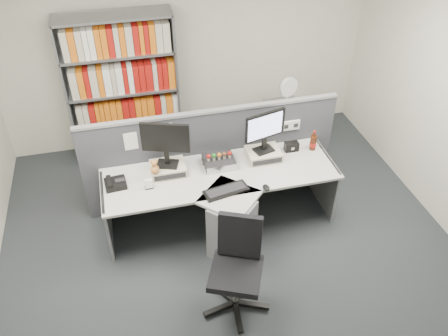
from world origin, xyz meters
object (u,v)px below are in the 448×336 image
object	(u,v)px
keyboard	(226,191)
shelving_unit	(123,93)
desk	(225,204)
desk_fan	(288,89)
monitor_right	(265,129)
office_chair	(237,264)
desk_phone	(115,183)
desk_calendar	(149,184)
cola_bottle	(313,143)
mouse	(266,188)
desktop_pc	(219,161)
monitor_left	(166,141)
speaker	(291,147)
filing_cabinet	(284,130)

from	to	relation	value
keyboard	shelving_unit	size ratio (longest dim) A/B	0.25
desk	shelving_unit	bearing A→B (deg)	115.96
desk	shelving_unit	distance (m)	2.12
desk	desk_fan	bearing A→B (deg)	49.39
monitor_right	office_chair	bearing A→B (deg)	-117.07
desk_phone	desk_fan	bearing A→B (deg)	25.55
desk_phone	office_chair	xyz separation A→B (m)	(1.02, -1.19, -0.22)
desk_calendar	cola_bottle	bearing A→B (deg)	6.93
desk_calendar	cola_bottle	distance (m)	1.97
shelving_unit	office_chair	bearing A→B (deg)	-74.06
desk	desk_calendar	world-z (taller)	desk_calendar
monitor_right	office_chair	distance (m)	1.56
desk	desk_phone	size ratio (longest dim) A/B	10.98
mouse	monitor_right	bearing A→B (deg)	75.35
desk_phone	desk_calendar	world-z (taller)	desk_calendar
monitor_right	shelving_unit	xyz separation A→B (m)	(-1.45, 1.46, -0.14)
shelving_unit	office_chair	xyz separation A→B (m)	(0.79, -2.76, -0.44)
cola_bottle	office_chair	bearing A→B (deg)	-134.19
desktop_pc	office_chair	distance (m)	1.31
monitor_left	cola_bottle	bearing A→B (deg)	0.60
speaker	shelving_unit	size ratio (longest dim) A/B	0.08
monitor_left	filing_cabinet	size ratio (longest dim) A/B	0.75
cola_bottle	desk_fan	world-z (taller)	desk_fan
mouse	filing_cabinet	xyz separation A→B (m)	(0.79, 1.56, -0.39)
desk_phone	speaker	world-z (taller)	speaker
desk	keyboard	xyz separation A→B (m)	(-0.01, -0.09, 0.28)
desk_phone	desk_calendar	bearing A→B (deg)	-18.80
monitor_left	desktop_pc	distance (m)	0.68
speaker	desk_fan	size ratio (longest dim) A/B	0.35
keyboard	speaker	bearing A→B (deg)	30.07
monitor_right	desktop_pc	xyz separation A→B (m)	(-0.53, -0.01, -0.35)
filing_cabinet	desk_fan	world-z (taller)	desk_fan
office_chair	monitor_right	bearing A→B (deg)	62.93
shelving_unit	desk_fan	xyz separation A→B (m)	(2.10, -0.45, 0.01)
desk_phone	cola_bottle	distance (m)	2.30
desktop_pc	speaker	distance (m)	0.89
desk_phone	desk_calendar	xyz separation A→B (m)	(0.35, -0.12, 0.01)
cola_bottle	office_chair	distance (m)	1.85
speaker	filing_cabinet	bearing A→B (deg)	73.18
cola_bottle	desktop_pc	bearing A→B (deg)	-178.81
filing_cabinet	office_chair	size ratio (longest dim) A/B	0.71
monitor_left	office_chair	size ratio (longest dim) A/B	0.53
keyboard	cola_bottle	size ratio (longest dim) A/B	1.99
speaker	cola_bottle	bearing A→B (deg)	-9.11
desk_phone	cola_bottle	size ratio (longest dim) A/B	0.94
shelving_unit	office_chair	size ratio (longest dim) A/B	2.02
monitor_right	keyboard	distance (m)	0.83
desk_calendar	shelving_unit	distance (m)	1.70
monitor_right	office_chair	xyz separation A→B (m)	(-0.66, -1.29, -0.59)
monitor_left	mouse	size ratio (longest dim) A/B	4.72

